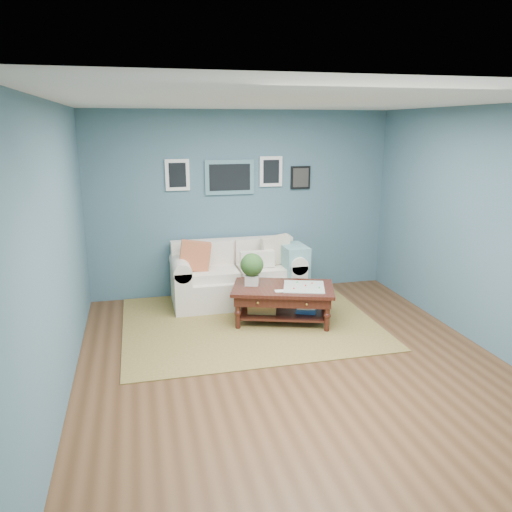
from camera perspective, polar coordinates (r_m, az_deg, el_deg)
name	(u,v)px	position (r m, az deg, el deg)	size (l,w,h in m)	color
room_shell	(292,238)	(5.11, 4.16, 2.03)	(5.00, 5.02, 2.70)	brown
area_rug	(249,322)	(6.52, -0.80, -7.57)	(3.18, 2.55, 0.01)	brown
loveseat	(242,275)	(7.17, -1.57, -2.19)	(1.89, 0.86, 0.97)	beige
coffee_table	(278,292)	(6.44, 2.50, -4.17)	(1.45, 1.11, 0.89)	black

